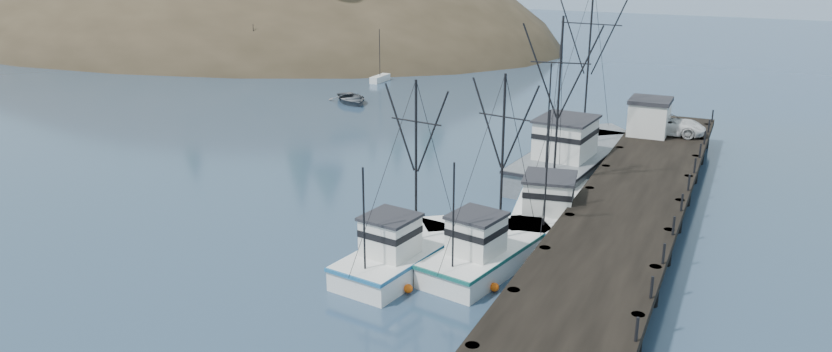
{
  "coord_description": "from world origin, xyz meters",
  "views": [
    {
      "loc": [
        19.66,
        -26.82,
        16.36
      ],
      "look_at": [
        1.57,
        12.26,
        2.5
      ],
      "focal_mm": 32.0,
      "sensor_mm": 36.0,
      "label": 1
    }
  ],
  "objects_px": {
    "pier": "(633,198)",
    "trawler_mid": "(406,252)",
    "trawler_far": "(551,206)",
    "motorboat": "(351,103)",
    "pier_shed": "(649,116)",
    "trawler_near": "(490,251)",
    "pickup_truck": "(667,124)",
    "work_vessel": "(575,157)"
  },
  "relations": [
    {
      "from": "pier",
      "to": "motorboat",
      "type": "relative_size",
      "value": 7.86
    },
    {
      "from": "trawler_mid",
      "to": "pickup_truck",
      "type": "xyz_separation_m",
      "value": [
        9.58,
        26.27,
        1.97
      ]
    },
    {
      "from": "trawler_near",
      "to": "work_vessel",
      "type": "distance_m",
      "value": 17.81
    },
    {
      "from": "trawler_far",
      "to": "motorboat",
      "type": "xyz_separation_m",
      "value": [
        -27.66,
        24.16,
        -0.82
      ]
    },
    {
      "from": "pier",
      "to": "work_vessel",
      "type": "height_order",
      "value": "work_vessel"
    },
    {
      "from": "pickup_truck",
      "to": "trawler_far",
      "type": "bearing_deg",
      "value": 161.46
    },
    {
      "from": "trawler_mid",
      "to": "pickup_truck",
      "type": "bearing_deg",
      "value": 69.97
    },
    {
      "from": "trawler_near",
      "to": "trawler_mid",
      "type": "xyz_separation_m",
      "value": [
        -3.9,
        -1.96,
        -0.0
      ]
    },
    {
      "from": "pier",
      "to": "trawler_mid",
      "type": "bearing_deg",
      "value": -131.36
    },
    {
      "from": "pickup_truck",
      "to": "trawler_near",
      "type": "bearing_deg",
      "value": 163.98
    },
    {
      "from": "trawler_mid",
      "to": "trawler_far",
      "type": "bearing_deg",
      "value": 63.29
    },
    {
      "from": "pickup_truck",
      "to": "motorboat",
      "type": "bearing_deg",
      "value": 73.52
    },
    {
      "from": "pier",
      "to": "trawler_far",
      "type": "distance_m",
      "value": 4.85
    },
    {
      "from": "trawler_far",
      "to": "motorboat",
      "type": "relative_size",
      "value": 2.22
    },
    {
      "from": "trawler_near",
      "to": "pier_shed",
      "type": "relative_size",
      "value": 3.24
    },
    {
      "from": "pier",
      "to": "trawler_far",
      "type": "relative_size",
      "value": 3.53
    },
    {
      "from": "trawler_near",
      "to": "trawler_mid",
      "type": "relative_size",
      "value": 1.03
    },
    {
      "from": "pier_shed",
      "to": "trawler_near",
      "type": "bearing_deg",
      "value": -100.61
    },
    {
      "from": "pier",
      "to": "trawler_far",
      "type": "height_order",
      "value": "trawler_far"
    },
    {
      "from": "trawler_near",
      "to": "pickup_truck",
      "type": "bearing_deg",
      "value": 76.85
    },
    {
      "from": "trawler_near",
      "to": "pier_shed",
      "type": "height_order",
      "value": "trawler_near"
    },
    {
      "from": "pier",
      "to": "work_vessel",
      "type": "relative_size",
      "value": 2.61
    },
    {
      "from": "trawler_near",
      "to": "trawler_mid",
      "type": "distance_m",
      "value": 4.36
    },
    {
      "from": "pier",
      "to": "motorboat",
      "type": "height_order",
      "value": "pier"
    },
    {
      "from": "trawler_far",
      "to": "motorboat",
      "type": "bearing_deg",
      "value": 138.86
    },
    {
      "from": "pier_shed",
      "to": "trawler_far",
      "type": "bearing_deg",
      "value": -102.01
    },
    {
      "from": "trawler_near",
      "to": "work_vessel",
      "type": "relative_size",
      "value": 0.62
    },
    {
      "from": "trawler_mid",
      "to": "work_vessel",
      "type": "bearing_deg",
      "value": 78.28
    },
    {
      "from": "pier_shed",
      "to": "trawler_mid",
      "type": "bearing_deg",
      "value": -108.02
    },
    {
      "from": "trawler_near",
      "to": "motorboat",
      "type": "distance_m",
      "value": 41.69
    },
    {
      "from": "trawler_mid",
      "to": "motorboat",
      "type": "relative_size",
      "value": 1.8
    },
    {
      "from": "pier",
      "to": "pickup_truck",
      "type": "distance_m",
      "value": 15.35
    },
    {
      "from": "work_vessel",
      "to": "pier_shed",
      "type": "bearing_deg",
      "value": 53.95
    },
    {
      "from": "pier",
      "to": "work_vessel",
      "type": "bearing_deg",
      "value": 122.15
    },
    {
      "from": "pier",
      "to": "trawler_mid",
      "type": "distance_m",
      "value": 14.62
    },
    {
      "from": "pickup_truck",
      "to": "trawler_mid",
      "type": "bearing_deg",
      "value": 157.1
    },
    {
      "from": "pier",
      "to": "pier_shed",
      "type": "bearing_deg",
      "value": 95.18
    },
    {
      "from": "trawler_near",
      "to": "motorboat",
      "type": "bearing_deg",
      "value": 129.61
    },
    {
      "from": "pier",
      "to": "trawler_far",
      "type": "bearing_deg",
      "value": -167.42
    },
    {
      "from": "pier",
      "to": "pier_shed",
      "type": "relative_size",
      "value": 13.75
    },
    {
      "from": "pier",
      "to": "pickup_truck",
      "type": "xyz_separation_m",
      "value": [
        -0.07,
        15.31,
        1.1
      ]
    },
    {
      "from": "pier",
      "to": "trawler_near",
      "type": "height_order",
      "value": "trawler_near"
    }
  ]
}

